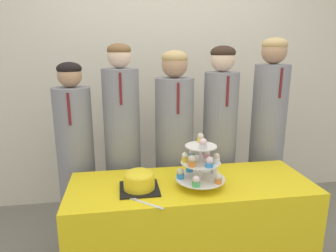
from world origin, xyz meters
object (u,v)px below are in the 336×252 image
Objects in this scene: cake_knife at (138,201)px; student_1 at (123,155)px; student_0 at (77,166)px; cupcake_stand at (200,164)px; student_3 at (219,150)px; student_2 at (174,155)px; round_cake at (139,180)px; student_4 at (266,144)px.

cake_knife is 0.68m from student_1.
student_0 is 0.35m from student_1.
cupcake_stand is 0.98m from student_0.
cupcake_stand is at bearing -50.38° from student_1.
student_3 is (0.69, 0.67, 0.03)m from cake_knife.
student_2 is at bearing 180.00° from student_3.
round_cake is at bearing -119.78° from student_2.
student_1 is at bearing -180.00° from student_4.
student_0 is at bearing 162.60° from cake_knife.
student_2 is 0.77m from student_4.
student_4 is at bearing 0.00° from student_1.
round_cake is at bearing -141.34° from student_3.
student_2 is (0.39, 0.00, -0.02)m from student_1.
student_2 is at bearing 60.22° from round_cake.
cake_knife is at bearing -84.19° from student_1.
cake_knife is 0.13× the size of student_1.
student_0 is at bearing -180.00° from student_2.
student_0 is (-0.41, 0.67, -0.03)m from cake_knife.
student_2 is at bearing 0.00° from student_0.
student_0 is 1.51m from student_4.
round_cake is 0.15× the size of student_2.
cake_knife is 0.14× the size of student_0.
cupcake_stand is 0.64m from student_3.
cupcake_stand is (0.38, 0.13, 0.14)m from cake_knife.
student_4 is (0.77, 0.00, 0.06)m from student_2.
cake_knife is at bearing -135.64° from student_3.
student_4 is (1.09, 0.67, 0.06)m from cake_knife.
student_3 is at bearing 85.39° from cake_knife.
student_2 is (-0.06, 0.55, -0.13)m from cupcake_stand.
cupcake_stand reaches higher than cake_knife.
round_cake is 0.62m from student_2.
student_1 is 1.16m from student_4.
student_3 is (0.36, -0.00, 0.03)m from student_2.
student_2 reaches higher than cupcake_stand.
student_4 is (1.16, 0.00, 0.03)m from student_1.
student_3 reaches higher than cake_knife.
student_3 reaches higher than student_2.
student_2 is (0.33, 0.67, 0.01)m from cake_knife.
cupcake_stand is 0.57m from student_2.
student_0 is 0.92× the size of student_1.
student_2 reaches higher than round_cake.
cake_knife is 0.75m from student_2.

